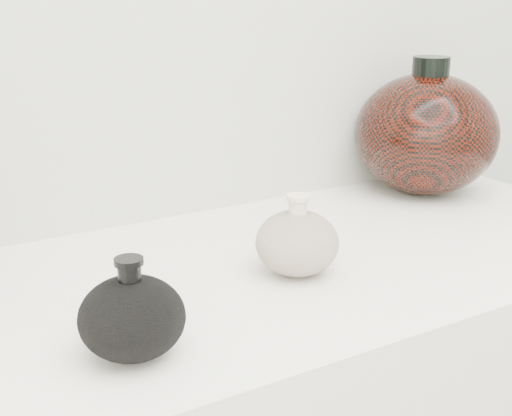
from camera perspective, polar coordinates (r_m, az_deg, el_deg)
black_gourd_vase at (r=0.73m, az=-9.89°, el=-8.58°), size 0.11×0.11×0.11m
cream_gourd_vase at (r=0.91m, az=3.31°, el=-2.74°), size 0.12×0.12×0.11m
right_round_pot at (r=1.28m, az=13.45°, el=5.84°), size 0.25×0.25×0.24m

